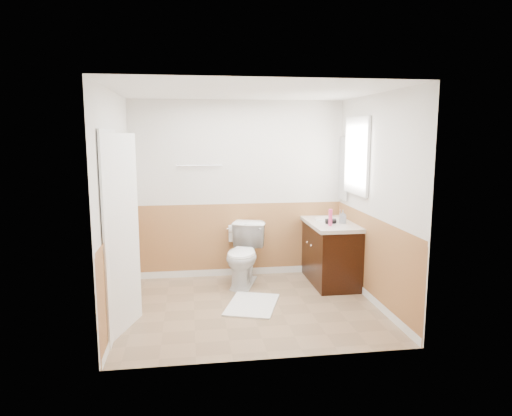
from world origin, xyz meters
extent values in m
plane|color=#8C7051|center=(0.00, 0.00, 0.00)|extent=(3.00, 3.00, 0.00)
plane|color=white|center=(0.00, 0.00, 2.50)|extent=(3.00, 3.00, 0.00)
plane|color=silver|center=(0.00, 1.30, 1.25)|extent=(3.00, 0.00, 3.00)
plane|color=silver|center=(0.00, -1.30, 1.25)|extent=(3.00, 0.00, 3.00)
plane|color=silver|center=(-1.50, 0.00, 1.25)|extent=(0.00, 3.00, 3.00)
plane|color=silver|center=(1.50, 0.00, 1.25)|extent=(0.00, 3.00, 3.00)
plane|color=#AA7944|center=(0.00, 1.29, 0.50)|extent=(3.00, 0.00, 3.00)
plane|color=#AA7944|center=(0.00, -1.29, 0.50)|extent=(3.00, 0.00, 3.00)
plane|color=#AA7944|center=(-1.49, 0.00, 0.50)|extent=(0.00, 2.60, 2.60)
plane|color=#AA7944|center=(1.49, 0.00, 0.50)|extent=(0.00, 2.60, 2.60)
imported|color=white|center=(0.02, 0.86, 0.41)|extent=(0.69, 0.91, 0.82)
cube|color=white|center=(0.02, 0.05, 0.01)|extent=(0.78, 0.93, 0.02)
cube|color=black|center=(1.21, 0.78, 0.40)|extent=(0.55, 1.10, 0.80)
sphere|color=silver|center=(0.91, 0.68, 0.55)|extent=(0.03, 0.03, 0.03)
sphere|color=white|center=(0.91, 0.88, 0.55)|extent=(0.03, 0.03, 0.03)
cube|color=beige|center=(1.20, 0.78, 0.83)|extent=(0.60, 1.15, 0.05)
cylinder|color=white|center=(1.21, 0.93, 0.86)|extent=(0.36, 0.36, 0.02)
cylinder|color=silver|center=(1.39, 0.93, 0.92)|extent=(0.02, 0.02, 0.14)
cylinder|color=#DF3976|center=(1.11, 0.51, 0.96)|extent=(0.05, 0.05, 0.22)
imported|color=gray|center=(1.33, 0.66, 0.94)|extent=(0.09, 0.09, 0.18)
cylinder|color=black|center=(1.16, 0.65, 0.89)|extent=(0.14, 0.07, 0.07)
cylinder|color=black|center=(1.13, 0.63, 0.86)|extent=(0.03, 0.03, 0.07)
cube|color=silver|center=(1.48, 1.10, 1.55)|extent=(0.02, 0.35, 0.90)
cube|color=white|center=(1.47, 0.59, 1.75)|extent=(0.04, 0.80, 1.00)
cube|color=white|center=(1.49, 0.59, 1.75)|extent=(0.01, 0.70, 0.90)
cube|color=white|center=(-1.40, -0.45, 1.02)|extent=(0.29, 0.78, 2.04)
cube|color=white|center=(-1.48, -0.45, 1.03)|extent=(0.02, 0.92, 2.10)
sphere|color=silver|center=(-1.34, -0.12, 0.95)|extent=(0.06, 0.06, 0.06)
cylinder|color=silver|center=(-0.55, 1.25, 1.60)|extent=(0.62, 0.02, 0.02)
cylinder|color=silver|center=(-0.10, 1.23, 0.70)|extent=(0.14, 0.02, 0.02)
cylinder|color=white|center=(-0.10, 1.23, 0.70)|extent=(0.10, 0.11, 0.11)
cube|color=white|center=(-0.10, 1.23, 0.59)|extent=(0.10, 0.01, 0.16)
camera|label=1|loc=(-0.69, -5.19, 2.03)|focal=32.48mm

